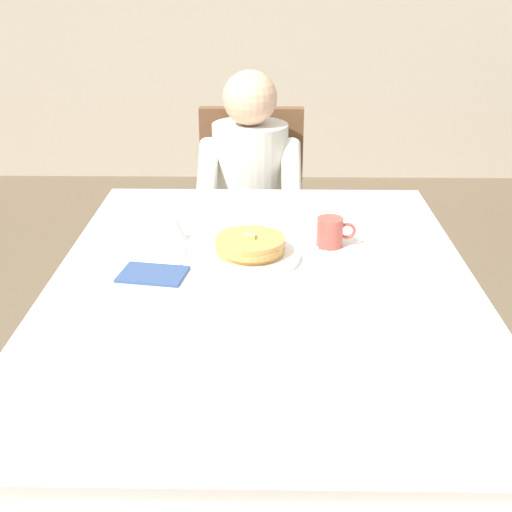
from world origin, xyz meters
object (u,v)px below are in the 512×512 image
dining_table_main (263,311)px  cup_coffee (331,232)px  diner_person (250,186)px  syrup_pitcher (174,228)px  plate_breakfast (250,256)px  knife_right_of_plate (319,261)px  chair_diner (251,206)px  breakfast_stack (250,245)px  spoon_near_edge (231,319)px  fork_left_of_plate (180,260)px

dining_table_main → cup_coffee: size_ratio=13.49×
diner_person → syrup_pitcher: bearing=74.6°
plate_breakfast → diner_person: bearing=91.3°
cup_coffee → syrup_pitcher: bearing=175.0°
dining_table_main → plate_breakfast: bearing=105.3°
dining_table_main → syrup_pitcher: bearing=134.1°
cup_coffee → knife_right_of_plate: 0.13m
chair_diner → breakfast_stack: bearing=91.3°
diner_person → cup_coffee: (0.25, -0.78, 0.11)m
breakfast_stack → chair_diner: bearing=91.3°
knife_right_of_plate → spoon_near_edge: same height
dining_table_main → syrup_pitcher: 0.40m
dining_table_main → spoon_near_edge: 0.24m
dining_table_main → plate_breakfast: (-0.04, 0.14, 0.10)m
diner_person → spoon_near_edge: bearing=89.3°
chair_diner → diner_person: 0.21m
fork_left_of_plate → knife_right_of_plate: 0.38m
diner_person → knife_right_of_plate: bearing=103.2°
dining_table_main → spoon_near_edge: size_ratio=10.16×
chair_diner → fork_left_of_plate: bearing=80.8°
chair_diner → fork_left_of_plate: (-0.17, -1.05, 0.21)m
syrup_pitcher → fork_left_of_plate: (0.04, -0.15, -0.04)m
breakfast_stack → cup_coffee: size_ratio=1.77×
plate_breakfast → syrup_pitcher: 0.26m
dining_table_main → knife_right_of_plate: (0.15, 0.12, 0.09)m
knife_right_of_plate → spoon_near_edge: size_ratio=1.33×
plate_breakfast → breakfast_stack: (0.00, 0.00, 0.03)m
breakfast_stack → diner_person: bearing=91.5°
chair_diner → cup_coffee: bearing=104.9°
breakfast_stack → knife_right_of_plate: breakfast_stack is taller
plate_breakfast → spoon_near_edge: bearing=-95.7°
dining_table_main → chair_diner: bearing=92.9°
dining_table_main → chair_diner: (-0.06, 1.17, -0.12)m
fork_left_of_plate → breakfast_stack: bearing=-81.4°
dining_table_main → chair_diner: size_ratio=1.64×
knife_right_of_plate → spoon_near_edge: (-0.22, -0.33, 0.00)m
syrup_pitcher → spoon_near_edge: syrup_pitcher is taller
diner_person → syrup_pitcher: size_ratio=14.00×
fork_left_of_plate → knife_right_of_plate: size_ratio=0.90×
dining_table_main → cup_coffee: 0.33m
spoon_near_edge → fork_left_of_plate: bearing=106.5°
breakfast_stack → syrup_pitcher: syrup_pitcher is taller
chair_diner → syrup_pitcher: (-0.20, -0.90, 0.25)m
chair_diner → syrup_pitcher: chair_diner is taller
syrup_pitcher → dining_table_main: bearing=-45.9°
cup_coffee → fork_left_of_plate: (-0.42, -0.11, -0.04)m
plate_breakfast → spoon_near_edge: 0.35m
dining_table_main → chair_diner: 1.18m
chair_diner → fork_left_of_plate: 1.09m
knife_right_of_plate → syrup_pitcher: bearing=69.0°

